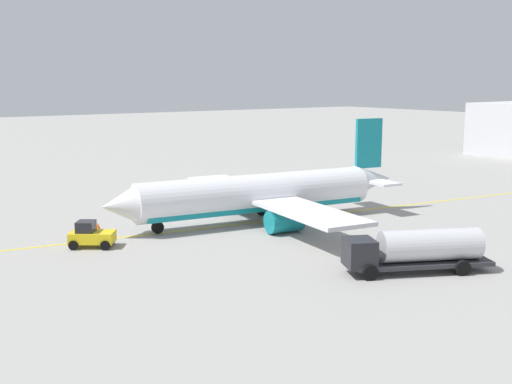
{
  "coord_description": "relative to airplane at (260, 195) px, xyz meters",
  "views": [
    {
      "loc": [
        35.13,
        49.88,
        13.69
      ],
      "look_at": [
        0.0,
        0.0,
        3.0
      ],
      "focal_mm": 44.91,
      "sensor_mm": 36.0,
      "label": 1
    }
  ],
  "objects": [
    {
      "name": "refueling_worker",
      "position": [
        0.33,
        14.98,
        -1.87
      ],
      "size": [
        0.59,
        0.48,
        1.71
      ],
      "color": "navy",
      "rests_on": "ground"
    },
    {
      "name": "airplane",
      "position": [
        0.0,
        0.0,
        0.0
      ],
      "size": [
        31.6,
        29.57,
        9.73
      ],
      "color": "white",
      "rests_on": "ground"
    },
    {
      "name": "fuel_tanker",
      "position": [
        0.59,
        20.09,
        -0.96
      ],
      "size": [
        10.75,
        6.89,
        3.15
      ],
      "color": "#2D2D33",
      "rests_on": "ground"
    },
    {
      "name": "taxi_line_marking",
      "position": [
        0.48,
        -0.07,
        -2.68
      ],
      "size": [
        85.67,
        11.92,
        0.01
      ],
      "primitive_type": "cube",
      "rotation": [
        0.0,
        0.0,
        -0.13
      ],
      "color": "yellow",
      "rests_on": "ground"
    },
    {
      "name": "safety_cone_nose",
      "position": [
        14.37,
        -5.78,
        -2.35
      ],
      "size": [
        0.61,
        0.61,
        0.68
      ],
      "primitive_type": "cone",
      "color": "#F2590F",
      "rests_on": "ground"
    },
    {
      "name": "ground_plane",
      "position": [
        0.48,
        -0.07,
        -2.69
      ],
      "size": [
        400.0,
        400.0,
        0.0
      ],
      "primitive_type": "plane",
      "color": "#9E9B96"
    },
    {
      "name": "pushback_tug",
      "position": [
        17.09,
        -0.27,
        -1.68
      ],
      "size": [
        4.1,
        3.86,
        2.2
      ],
      "color": "yellow",
      "rests_on": "ground"
    }
  ]
}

